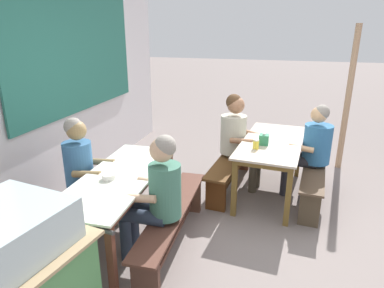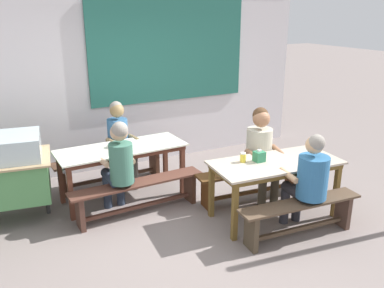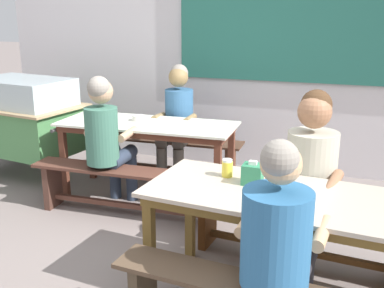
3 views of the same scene
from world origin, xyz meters
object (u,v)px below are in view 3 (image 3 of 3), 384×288
(tissue_box, at_px, (253,174))
(bench_far_front, at_px, (125,185))
(bench_near_back, at_px, (294,224))
(person_center_facing, at_px, (177,117))
(soup_bowl, at_px, (139,118))
(food_cart, at_px, (23,118))
(dining_table_near, at_px, (278,205))
(bench_far_back, at_px, (167,152))
(person_near_front, at_px, (279,238))
(person_right_near_table, at_px, (309,171))
(dining_table_far, at_px, (147,130))
(condiment_jar, at_px, (227,168))
(person_left_back_turned, at_px, (107,136))

(tissue_box, bearing_deg, bench_far_front, 150.18)
(bench_near_back, relative_size, person_center_facing, 1.28)
(bench_far_front, height_order, tissue_box, tissue_box)
(soup_bowl, bearing_deg, food_cart, 178.11)
(bench_near_back, distance_m, food_cart, 3.26)
(dining_table_near, relative_size, bench_far_back, 0.98)
(tissue_box, xyz_separation_m, soup_bowl, (-1.43, 1.34, -0.04))
(person_near_front, height_order, person_right_near_table, person_right_near_table)
(dining_table_near, distance_m, person_center_facing, 2.31)
(person_center_facing, bearing_deg, bench_far_front, -96.14)
(dining_table_far, xyz_separation_m, dining_table_near, (1.50, -1.38, 0.00))
(food_cart, bearing_deg, condiment_jar, -25.93)
(dining_table_near, xyz_separation_m, person_center_facing, (-1.37, 1.85, 0.04))
(bench_near_back, xyz_separation_m, person_right_near_table, (0.08, -0.06, 0.44))
(person_right_near_table, bearing_deg, person_center_facing, 137.44)
(bench_far_back, xyz_separation_m, soup_bowl, (-0.09, -0.48, 0.48))
(bench_near_back, distance_m, person_near_front, 1.09)
(food_cart, height_order, soup_bowl, food_cart)
(bench_near_back, xyz_separation_m, person_center_facing, (-1.42, 1.32, 0.41))
(dining_table_near, height_order, soup_bowl, soup_bowl)
(person_near_front, bearing_deg, person_center_facing, 122.08)
(person_center_facing, bearing_deg, person_near_front, -57.92)
(person_center_facing, bearing_deg, bench_near_back, -42.83)
(dining_table_far, bearing_deg, person_near_front, -49.48)
(tissue_box, bearing_deg, person_near_front, -65.14)
(person_center_facing, distance_m, person_near_front, 2.75)
(dining_table_far, bearing_deg, soup_bowl, 154.66)
(tissue_box, relative_size, condiment_jar, 1.28)
(person_left_back_turned, relative_size, condiment_jar, 10.69)
(soup_bowl, bearing_deg, dining_table_near, -41.59)
(bench_far_back, distance_m, person_near_front, 2.92)
(dining_table_near, distance_m, person_right_near_table, 0.49)
(bench_near_back, relative_size, tissue_box, 10.63)
(dining_table_far, xyz_separation_m, person_near_front, (1.59, -1.86, 0.03))
(condiment_jar, bearing_deg, person_right_near_table, 31.11)
(person_center_facing, height_order, person_left_back_turned, person_left_back_turned)
(dining_table_far, bearing_deg, person_right_near_table, -29.13)
(person_near_front, xyz_separation_m, soup_bowl, (-1.70, 1.91, 0.07))
(dining_table_far, relative_size, soup_bowl, 13.41)
(dining_table_near, xyz_separation_m, condiment_jar, (-0.37, 0.17, 0.13))
(person_center_facing, bearing_deg, tissue_box, -55.76)
(dining_table_near, xyz_separation_m, bench_far_back, (-1.53, 1.92, -0.38))
(person_center_facing, height_order, person_near_front, person_center_facing)
(food_cart, height_order, person_left_back_turned, person_left_back_turned)
(bench_far_back, bearing_deg, dining_table_near, -51.51)
(dining_table_near, bearing_deg, bench_far_front, 150.37)
(dining_table_near, xyz_separation_m, person_right_near_table, (0.13, 0.47, 0.08))
(person_left_back_turned, bearing_deg, food_cart, 157.63)
(person_center_facing, relative_size, person_near_front, 1.02)
(bench_far_front, xyz_separation_m, person_center_facing, (0.11, 1.01, 0.41))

